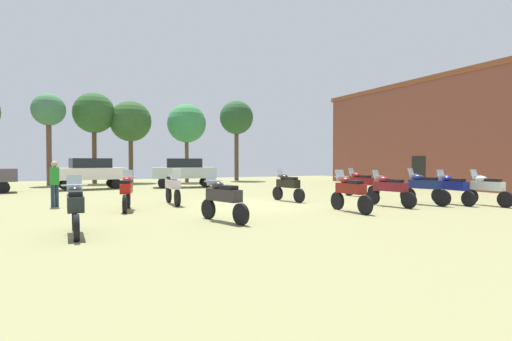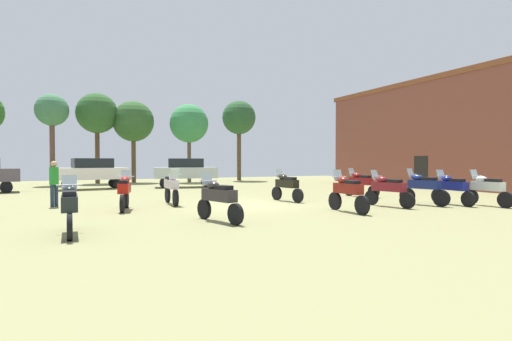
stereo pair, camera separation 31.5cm
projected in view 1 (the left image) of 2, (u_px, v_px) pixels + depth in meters
name	position (u px, v px, depth m)	size (l,w,h in m)	color
ground_plane	(251.00, 205.00, 16.35)	(44.00, 52.00, 0.02)	#838152
brick_building	(458.00, 134.00, 27.62)	(6.12, 21.33, 7.58)	brown
motorcycle_2	(288.00, 185.00, 17.63)	(0.70, 2.06, 1.46)	black
motorcycle_3	(223.00, 198.00, 11.64)	(0.81, 2.17, 1.46)	black
motorcycle_4	(75.00, 206.00, 9.54)	(0.62, 2.21, 1.45)	black
motorcycle_5	(361.00, 183.00, 19.93)	(0.76, 2.06, 1.45)	black
motorcycle_6	(452.00, 188.00, 16.29)	(0.62, 2.14, 1.45)	black
motorcycle_7	(389.00, 189.00, 15.57)	(0.73, 2.23, 1.45)	black
motorcycle_8	(127.00, 191.00, 14.30)	(0.72, 2.09, 1.48)	black
motorcycle_9	(173.00, 187.00, 16.28)	(0.62, 2.26, 1.51)	black
motorcycle_10	(424.00, 187.00, 16.18)	(0.75, 2.11, 1.51)	black
motorcycle_11	(487.00, 188.00, 15.86)	(0.62, 2.09, 1.46)	black
motorcycle_13	(350.00, 191.00, 13.88)	(0.62, 2.18, 1.50)	black
car_1	(91.00, 171.00, 25.25)	(4.51, 2.39, 2.00)	black
car_3	(184.00, 170.00, 27.21)	(4.57, 2.60, 2.00)	black
person_2	(55.00, 180.00, 15.36)	(0.47, 0.47, 1.82)	#213245
tree_2	(49.00, 112.00, 29.33)	(2.41, 2.41, 6.91)	brown
tree_3	(187.00, 124.00, 33.70)	(3.32, 3.32, 6.74)	brown
tree_4	(236.00, 118.00, 36.64)	(3.14, 3.14, 7.50)	brown
tree_5	(131.00, 122.00, 33.07)	(3.44, 3.44, 6.93)	brown
tree_6	(94.00, 114.00, 31.87)	(3.30, 3.30, 7.41)	brown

